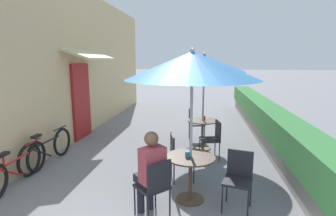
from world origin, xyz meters
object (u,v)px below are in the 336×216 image
object	(u,v)px
cafe_chair_near_back	(178,153)
bicycle_leaning	(17,168)
cafe_chair_mid_left	(194,122)
seated_patron_near_left	(150,170)
coffee_cup_mid	(204,117)
patio_umbrella_mid	(204,63)
patio_umbrella_near	(192,66)
cafe_chair_near_right	(238,175)
bicycle_second	(47,149)
patio_table_mid	(203,128)
cafe_chair_mid_right	(213,137)
patio_table_near	(190,169)
cafe_chair_near_left	(155,184)
coffee_cup_near	(187,154)

from	to	relation	value
cafe_chair_near_back	bicycle_leaning	xyz separation A→B (m)	(-2.80, -0.59, -0.19)
cafe_chair_mid_left	bicycle_leaning	distance (m)	4.33
seated_patron_near_left	coffee_cup_mid	xyz separation A→B (m)	(0.74, 3.12, 0.09)
seated_patron_near_left	patio_umbrella_mid	bearing A→B (deg)	31.93
patio_umbrella_near	cafe_chair_mid_left	distance (m)	3.59
cafe_chair_near_right	bicycle_second	world-z (taller)	cafe_chair_near_right
patio_table_mid	patio_umbrella_mid	xyz separation A→B (m)	(-0.00, -0.00, 1.59)
patio_umbrella_near	cafe_chair_mid_right	distance (m)	2.47
patio_table_near	bicycle_second	world-z (taller)	bicycle_second
patio_umbrella_mid	coffee_cup_mid	world-z (taller)	patio_umbrella_mid
cafe_chair_near_back	patio_umbrella_mid	distance (m)	2.48
patio_table_near	patio_umbrella_mid	distance (m)	2.99
patio_umbrella_mid	cafe_chair_near_left	bearing A→B (deg)	-101.59
seated_patron_near_left	patio_umbrella_mid	xyz separation A→B (m)	(0.71, 3.01, 1.43)
patio_umbrella_mid	bicycle_second	size ratio (longest dim) A/B	1.34
cafe_chair_near_back	coffee_cup_near	bearing A→B (deg)	1.48
coffee_cup_near	bicycle_leaning	size ratio (longest dim) A/B	0.05
seated_patron_near_left	patio_table_mid	size ratio (longest dim) A/B	1.63
cafe_chair_near_right	coffee_cup_mid	distance (m)	2.81
coffee_cup_near	coffee_cup_mid	xyz separation A→B (m)	(0.25, 2.68, 0.00)
seated_patron_near_left	cafe_chair_mid_right	world-z (taller)	seated_patron_near_left
seated_patron_near_left	coffee_cup_near	world-z (taller)	seated_patron_near_left
cafe_chair_near_left	cafe_chair_mid_right	xyz separation A→B (m)	(0.87, 2.40, 0.00)
bicycle_leaning	cafe_chair_near_left	bearing A→B (deg)	-16.16
cafe_chair_mid_left	bicycle_leaning	world-z (taller)	cafe_chair_mid_left
cafe_chair_mid_left	patio_table_near	bearing A→B (deg)	-11.72
patio_table_mid	cafe_chair_mid_left	xyz separation A→B (m)	(-0.24, 0.69, -0.01)
patio_table_mid	coffee_cup_mid	size ratio (longest dim) A/B	8.54
patio_table_near	coffee_cup_mid	distance (m)	2.65
cafe_chair_mid_right	bicycle_second	size ratio (longest dim) A/B	0.49
cafe_chair_near_right	cafe_chair_mid_right	distance (m)	1.98
cafe_chair_mid_left	cafe_chair_near_left	bearing A→B (deg)	-18.84
cafe_chair_near_back	bicycle_leaning	world-z (taller)	cafe_chair_near_back
patio_table_near	coffee_cup_near	xyz separation A→B (m)	(-0.05, -0.04, 0.25)
cafe_chair_mid_right	bicycle_second	bearing A→B (deg)	90.20
cafe_chair_near_back	patio_table_mid	size ratio (longest dim) A/B	1.13
bicycle_second	patio_table_near	bearing A→B (deg)	-16.53
bicycle_second	cafe_chair_mid_left	bearing A→B (deg)	37.82
patio_table_near	bicycle_leaning	bearing A→B (deg)	178.32
coffee_cup_near	cafe_chair_mid_left	world-z (taller)	cafe_chair_mid_left
cafe_chair_mid_left	coffee_cup_mid	distance (m)	0.69
seated_patron_near_left	bicycle_leaning	world-z (taller)	seated_patron_near_left
cafe_chair_mid_right	bicycle_leaning	distance (m)	3.89
patio_umbrella_near	patio_table_mid	bearing A→B (deg)	86.07
cafe_chair_near_back	patio_umbrella_mid	xyz separation A→B (m)	(0.43, 1.84, 1.60)
cafe_chair_near_left	cafe_chair_mid_right	distance (m)	2.55
cafe_chair_near_left	coffee_cup_near	distance (m)	0.71
bicycle_leaning	bicycle_second	distance (m)	0.94
patio_table_near	patio_umbrella_mid	size ratio (longest dim) A/B	0.32
cafe_chair_near_back	cafe_chair_mid_right	distance (m)	1.33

